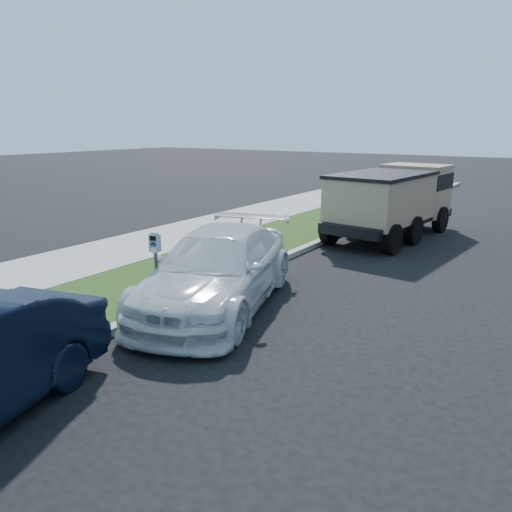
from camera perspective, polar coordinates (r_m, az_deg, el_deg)
The scene contains 5 objects.
ground at distance 9.65m, azimuth 3.71°, elevation -8.18°, with size 120.00×120.00×0.00m, color black.
streetside at distance 14.40m, azimuth -11.74°, elevation -0.44°, with size 6.12×50.00×0.15m.
parking_meter at distance 10.19m, azimuth -11.42°, elevation 0.37°, with size 0.24×0.19×1.56m.
white_wagon at distance 10.60m, azimuth -4.20°, elevation -1.45°, with size 2.26×5.57×1.62m, color silver.
dump_truck at distance 17.90m, azimuth 15.51°, elevation 6.39°, with size 2.89×6.22×2.36m.
Camera 1 is at (4.37, -7.75, 3.74)m, focal length 35.00 mm.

